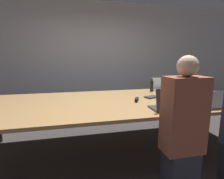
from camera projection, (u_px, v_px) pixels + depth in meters
The scene contains 13 objects.
ground_plane at pixel (116, 148), 2.73m from camera, with size 24.00×24.00×0.00m, color #383333.
curtain_wall at pixel (96, 57), 4.60m from camera, with size 12.00×0.06×2.80m.
conference_table at pixel (116, 103), 2.60m from camera, with size 4.05×1.62×0.76m.
laptop_far_right at pixel (161, 86), 3.47m from camera, with size 0.35×0.23×0.23m.
cup_far_right at pixel (173, 87), 3.54m from camera, with size 0.08×0.08×0.10m.
bottle_far_right at pixel (152, 86), 3.30m from camera, with size 0.06×0.06×0.24m.
laptop_near_right at pixel (219, 102), 2.21m from camera, with size 0.35×0.22×0.22m.
cup_near_right at pixel (200, 105), 2.17m from camera, with size 0.09×0.09×0.10m.
laptop_near_midright at pixel (166, 104), 2.10m from camera, with size 0.33×0.27×0.27m.
person_near_midright at pixel (183, 129), 1.74m from camera, with size 0.40×0.24×1.41m.
cup_near_midright at pixel (183, 105), 2.19m from camera, with size 0.08×0.08×0.08m.
stapler at pixel (137, 100), 2.54m from camera, with size 0.11×0.15×0.05m.
notebook at pixel (152, 97), 2.78m from camera, with size 0.25×0.20×0.02m.
Camera 1 is at (-0.63, -2.44, 1.39)m, focal length 28.00 mm.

